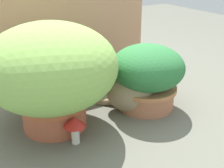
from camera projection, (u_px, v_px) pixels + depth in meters
ground_plane at (98, 117)px, 1.61m from camera, size 6.00×6.00×0.00m
cardboard_backdrop at (74, 21)px, 1.96m from camera, size 1.09×0.03×0.82m
grass_planter at (51, 71)px, 1.40m from camera, size 0.65×0.65×0.54m
leafy_planter at (147, 75)px, 1.64m from camera, size 0.41×0.41×0.37m
cat at (133, 92)px, 1.61m from camera, size 0.31×0.35×0.32m
mushroom_ornament_red at (75, 124)px, 1.34m from camera, size 0.10×0.10×0.14m
mushroom_ornament_pink at (52, 121)px, 1.37m from camera, size 0.07×0.07×0.15m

